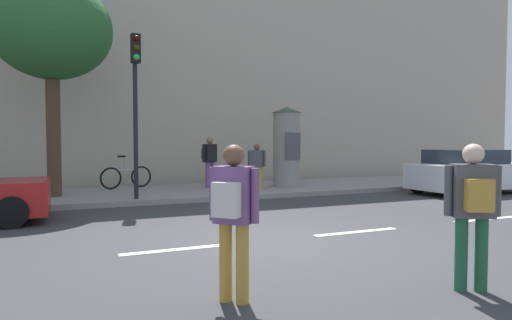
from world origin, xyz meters
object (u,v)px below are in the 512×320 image
object	(u,v)px
bicycle_leaning	(126,177)
parked_car_red	(469,172)
traffic_light	(136,89)
pedestrian_in_dark_shirt	(233,209)
poster_column	(286,146)
street_tree	(51,31)
pedestrian_tallest	(209,157)
pedestrian_with_backpack	(473,204)
pedestrian_in_light_jacket	(257,164)

from	to	relation	value
bicycle_leaning	parked_car_red	bearing A→B (deg)	-23.94
traffic_light	pedestrian_in_dark_shirt	xyz separation A→B (m)	(-0.11, -7.76, -2.08)
poster_column	bicycle_leaning	distance (m)	5.46
bicycle_leaning	poster_column	bearing A→B (deg)	-16.55
traffic_light	street_tree	distance (m)	3.08
poster_column	pedestrian_tallest	size ratio (longest dim) A/B	1.61
pedestrian_in_dark_shirt	pedestrian_tallest	world-z (taller)	pedestrian_tallest
street_tree	poster_column	bearing A→B (deg)	-1.07
street_tree	pedestrian_in_dark_shirt	xyz separation A→B (m)	(1.94, -9.33, -3.78)
pedestrian_with_backpack	poster_column	bearing A→B (deg)	74.78
bicycle_leaning	traffic_light	bearing A→B (deg)	-91.60
pedestrian_tallest	pedestrian_in_light_jacket	bearing A→B (deg)	-52.76
pedestrian_in_light_jacket	pedestrian_tallest	size ratio (longest dim) A/B	0.87
traffic_light	pedestrian_tallest	size ratio (longest dim) A/B	2.59
pedestrian_tallest	parked_car_red	bearing A→B (deg)	-25.97
traffic_light	poster_column	distance (m)	5.64
pedestrian_tallest	pedestrian_with_backpack	bearing A→B (deg)	-90.88
pedestrian_in_dark_shirt	traffic_light	bearing A→B (deg)	89.21
pedestrian_tallest	poster_column	bearing A→B (deg)	-15.45
pedestrian_with_backpack	parked_car_red	world-z (taller)	pedestrian_with_backpack
traffic_light	poster_column	bearing A→B (deg)	15.27
street_tree	traffic_light	bearing A→B (deg)	-37.38
pedestrian_in_light_jacket	parked_car_red	distance (m)	6.94
poster_column	street_tree	size ratio (longest dim) A/B	0.45
poster_column	parked_car_red	distance (m)	6.00
bicycle_leaning	parked_car_red	distance (m)	11.23
traffic_light	pedestrian_in_light_jacket	distance (m)	4.38
pedestrian_tallest	bicycle_leaning	distance (m)	2.80
poster_column	parked_car_red	xyz separation A→B (m)	(5.12, -3.03, -0.83)
poster_column	pedestrian_tallest	distance (m)	2.66
pedestrian_with_backpack	bicycle_leaning	bearing A→B (deg)	101.99
pedestrian_in_light_jacket	parked_car_red	size ratio (longest dim) A/B	0.36
poster_column	parked_car_red	bearing A→B (deg)	-30.61
poster_column	street_tree	distance (m)	7.96
parked_car_red	bicycle_leaning	bearing A→B (deg)	156.06
pedestrian_tallest	traffic_light	bearing A→B (deg)	-141.58
traffic_light	bicycle_leaning	distance (m)	3.90
traffic_light	parked_car_red	size ratio (longest dim) A/B	1.07
traffic_light	parked_car_red	bearing A→B (deg)	-8.80
street_tree	parked_car_red	size ratio (longest dim) A/B	1.49
street_tree	parked_car_red	world-z (taller)	street_tree
poster_column	pedestrian_with_backpack	distance (m)	10.32
street_tree	pedestrian_tallest	size ratio (longest dim) A/B	3.59
pedestrian_with_backpack	street_tree	bearing A→B (deg)	114.36
bicycle_leaning	parked_car_red	world-z (taller)	parked_car_red
pedestrian_in_dark_shirt	pedestrian_in_light_jacket	size ratio (longest dim) A/B	1.15
pedestrian_with_backpack	pedestrian_in_light_jacket	world-z (taller)	pedestrian_with_backpack
pedestrian_with_backpack	pedestrian_in_light_jacket	distance (m)	9.28
traffic_light	bicycle_leaning	xyz separation A→B (m)	(0.08, 2.96, -2.55)
pedestrian_with_backpack	parked_car_red	bearing A→B (deg)	41.48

